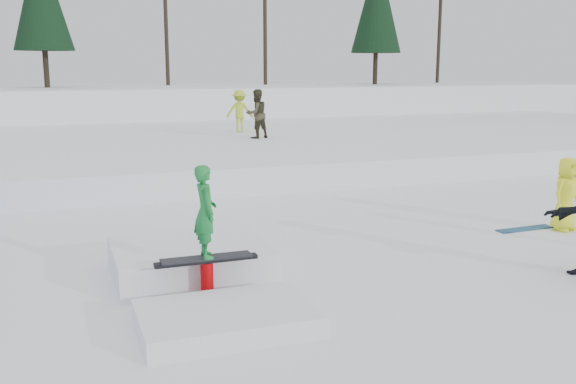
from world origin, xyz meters
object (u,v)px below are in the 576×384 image
object	(u,v)px
walker_olive	(257,114)
spectator_yellow	(566,194)
jib_rail_feature	(199,270)
walker_ygreen	(240,111)

from	to	relation	value
walker_olive	spectator_yellow	world-z (taller)	walker_olive
spectator_yellow	walker_olive	bearing A→B (deg)	86.14
walker_olive	jib_rail_feature	world-z (taller)	walker_olive
walker_ygreen	spectator_yellow	world-z (taller)	walker_ygreen
spectator_yellow	jib_rail_feature	distance (m)	8.44
walker_ygreen	spectator_yellow	bearing A→B (deg)	120.66
walker_olive	jib_rail_feature	bearing A→B (deg)	52.31
spectator_yellow	walker_ygreen	bearing A→B (deg)	83.99
walker_olive	walker_ygreen	bearing A→B (deg)	-107.36
walker_ygreen	jib_rail_feature	size ratio (longest dim) A/B	0.40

